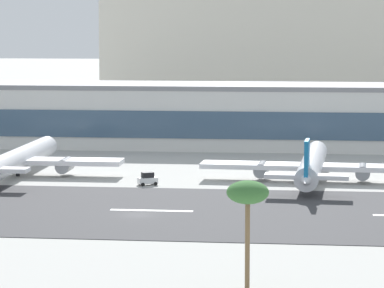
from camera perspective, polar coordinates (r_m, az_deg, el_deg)
The scene contains 9 objects.
ground_plane at distance 144.01m, azimuth -3.03°, elevation -3.99°, with size 1400.00×1400.00×0.00m, color #A8A8A3.
runway_strip at distance 147.41m, azimuth -2.81°, elevation -3.73°, with size 800.00×41.14×0.08m, color #38383A.
runway_centreline_dash_4 at distance 147.19m, azimuth -2.27°, elevation -3.72°, with size 12.00×1.20×0.01m, color white.
terminal_building at distance 226.39m, azimuth -0.47°, elevation 1.64°, with size 193.44×22.50×13.89m.
distant_hotel_block at distance 331.55m, azimuth 7.89°, elevation 5.74°, with size 145.68×34.16×44.07m, color beige.
airliner_red_tail_gate_1 at distance 183.63m, azimuth -9.69°, elevation -0.87°, with size 37.07×43.82×9.15m.
airliner_blue_tail_gate_2 at distance 174.80m, azimuth 6.69°, elevation -1.21°, with size 38.40×43.20×9.01m.
service_baggage_tug_0 at distance 170.82m, azimuth -2.49°, elevation -1.97°, with size 3.58×2.98×2.20m.
palm_tree_0 at distance 102.35m, azimuth 3.13°, elevation -2.85°, with size 4.27×4.27×11.06m.
Camera 1 is at (23.59, -139.61, 26.31)m, focal length 95.61 mm.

